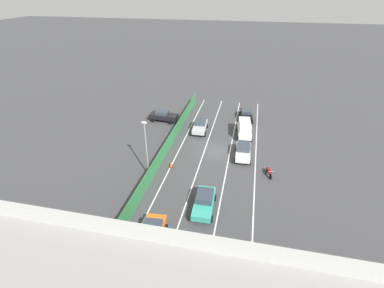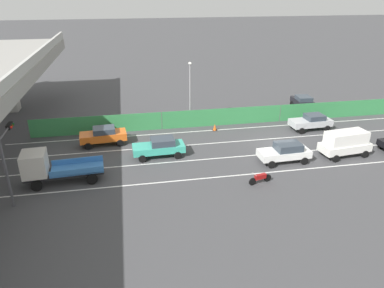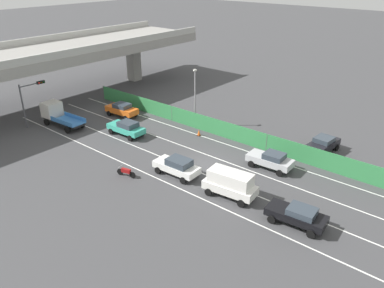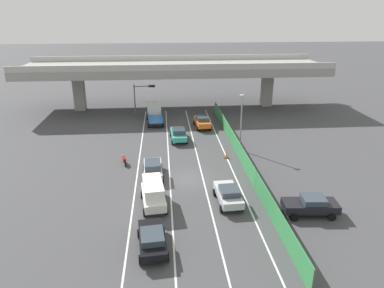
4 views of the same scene
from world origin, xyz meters
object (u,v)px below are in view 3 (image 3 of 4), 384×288
at_px(car_sedan_black, 297,215).
at_px(traffic_light, 30,95).
at_px(parked_sedan_dark, 323,144).
at_px(traffic_cone, 199,133).
at_px(car_taxi_teal, 126,128).
at_px(car_van_white, 230,183).
at_px(flatbed_truck_blue, 57,114).
at_px(motorcycle, 126,172).
at_px(street_lamp, 195,92).
at_px(car_sedan_silver, 271,160).
at_px(car_taxi_orange, 122,109).
at_px(car_sedan_white, 177,166).

bearing_deg(car_sedan_black, traffic_light, 93.69).
height_order(parked_sedan_dark, traffic_cone, parked_sedan_dark).
xyz_separation_m(car_taxi_teal, traffic_light, (-4.99, 10.60, 2.77)).
bearing_deg(traffic_light, car_van_white, -85.50).
distance_m(flatbed_truck_blue, motorcycle, 15.96).
bearing_deg(parked_sedan_dark, street_lamp, 100.73).
height_order(parked_sedan_dark, traffic_light, traffic_light).
xyz_separation_m(car_sedan_silver, traffic_light, (-8.48, 26.73, 2.78)).
bearing_deg(flatbed_truck_blue, car_van_white, -89.42).
distance_m(car_sedan_silver, parked_sedan_dark, 6.74).
bearing_deg(car_van_white, motorcycle, 110.17).
xyz_separation_m(car_sedan_silver, street_lamp, (3.59, 12.12, 3.24)).
xyz_separation_m(car_taxi_orange, street_lamp, (3.52, -8.93, 3.20)).
bearing_deg(car_taxi_orange, traffic_cone, -82.20).
height_order(car_taxi_orange, traffic_light, traffic_light).
relative_size(flatbed_truck_blue, street_lamp, 0.87).
xyz_separation_m(car_taxi_teal, flatbed_truck_blue, (-3.14, 8.67, 0.42)).
height_order(motorcycle, parked_sedan_dark, parked_sedan_dark).
distance_m(car_sedan_black, street_lamp, 20.75).
height_order(motorcycle, traffic_light, traffic_light).
relative_size(car_taxi_orange, motorcycle, 2.28).
bearing_deg(traffic_light, car_taxi_teal, -64.80).
bearing_deg(car_taxi_orange, car_sedan_silver, -90.17).
relative_size(car_sedan_black, motorcycle, 2.34).
height_order(car_sedan_silver, traffic_light, traffic_light).
xyz_separation_m(car_sedan_white, motorcycle, (-3.15, 3.35, -0.47)).
bearing_deg(parked_sedan_dark, car_taxi_orange, 104.99).
xyz_separation_m(parked_sedan_dark, traffic_light, (-14.81, 29.07, 2.78)).
relative_size(car_sedan_white, flatbed_truck_blue, 0.75).
height_order(car_sedan_silver, car_sedan_black, car_sedan_silver).
bearing_deg(car_sedan_white, traffic_cone, 26.58).
bearing_deg(car_sedan_silver, parked_sedan_dark, -20.29).
xyz_separation_m(car_sedan_black, car_van_white, (-0.01, 5.95, 0.41)).
height_order(car_taxi_teal, traffic_cone, car_taxi_teal).
xyz_separation_m(flatbed_truck_blue, traffic_cone, (8.23, -14.92, -0.98)).
bearing_deg(traffic_light, traffic_cone, -59.11).
bearing_deg(street_lamp, traffic_light, 129.56).
distance_m(car_sedan_black, traffic_cone, 17.59).
relative_size(parked_sedan_dark, street_lamp, 0.67).
height_order(flatbed_truck_blue, traffic_light, traffic_light).
bearing_deg(car_van_white, car_sedan_black, -89.95).
relative_size(car_van_white, traffic_light, 0.88).
bearing_deg(car_sedan_white, car_taxi_teal, 73.50).
bearing_deg(traffic_light, car_sedan_silver, -72.39).
xyz_separation_m(car_sedan_white, parked_sedan_dark, (12.88, -8.16, -0.03)).
bearing_deg(traffic_cone, car_sedan_white, -153.42).
distance_m(motorcycle, traffic_light, 17.90).
height_order(car_taxi_teal, car_sedan_white, car_sedan_white).
bearing_deg(car_sedan_white, car_taxi_orange, 66.53).
bearing_deg(car_sedan_white, car_van_white, -88.38).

